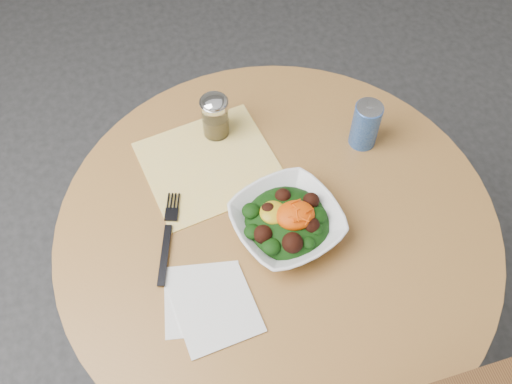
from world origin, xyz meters
TOP-DOWN VIEW (x-y plane):
  - ground at (0.00, 0.00)m, footprint 6.00×6.00m
  - table at (0.00, 0.00)m, footprint 0.90×0.90m
  - cloth_napkin at (-0.10, 0.18)m, footprint 0.31×0.29m
  - paper_napkins at (-0.17, -0.13)m, footprint 0.18×0.19m
  - salad_bowl at (0.01, -0.01)m, footprint 0.26×0.26m
  - fork at (-0.22, 0.03)m, footprint 0.08×0.20m
  - spice_shaker at (-0.06, 0.27)m, footprint 0.06×0.06m
  - beverage_can at (0.24, 0.16)m, footprint 0.06×0.06m

SIDE VIEW (x-z plane):
  - ground at x=0.00m, z-range 0.00..0.00m
  - table at x=0.00m, z-range 0.18..0.93m
  - cloth_napkin at x=-0.10m, z-range 0.75..0.75m
  - paper_napkins at x=-0.17m, z-range 0.75..0.75m
  - fork at x=-0.22m, z-range 0.75..0.76m
  - salad_bowl at x=0.01m, z-range 0.74..0.82m
  - spice_shaker at x=-0.06m, z-range 0.75..0.86m
  - beverage_can at x=0.24m, z-range 0.75..0.86m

